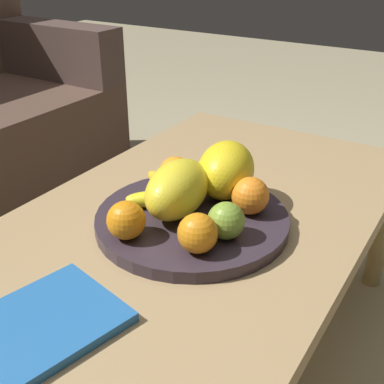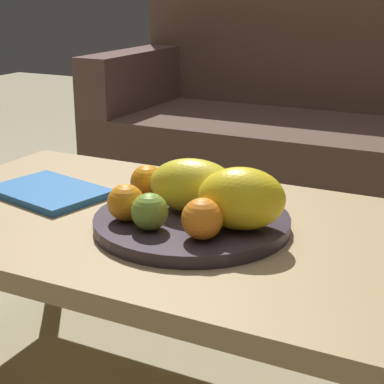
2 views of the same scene
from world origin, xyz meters
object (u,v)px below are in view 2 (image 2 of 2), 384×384
at_px(orange_left, 202,219).
at_px(orange_front, 147,182).
at_px(fruit_bowl, 192,222).
at_px(melon_smaller_beside, 241,199).
at_px(apple_front, 150,212).
at_px(banana_bunch, 209,191).
at_px(couch, 330,145).
at_px(melon_large_front, 193,186).
at_px(magazine, 49,192).
at_px(orange_back, 126,202).
at_px(orange_right, 249,191).
at_px(coffee_table, 188,242).

bearing_deg(orange_left, orange_front, 143.23).
distance_m(fruit_bowl, melon_smaller_beside, 0.13).
xyz_separation_m(orange_front, apple_front, (0.10, -0.15, -0.00)).
bearing_deg(banana_bunch, couch, 92.22).
height_order(fruit_bowl, melon_large_front, melon_large_front).
bearing_deg(melon_smaller_beside, apple_front, -151.32).
bearing_deg(melon_smaller_beside, orange_left, -118.40).
bearing_deg(orange_front, banana_bunch, 5.83).
bearing_deg(melon_large_front, magazine, 178.58).
bearing_deg(fruit_bowl, orange_back, -143.72).
height_order(fruit_bowl, orange_front, orange_front).
relative_size(orange_back, magazine, 0.29).
bearing_deg(couch, apple_front, -89.83).
bearing_deg(orange_right, melon_large_front, -143.90).
bearing_deg(coffee_table, couch, 91.14).
xyz_separation_m(orange_front, orange_right, (0.22, 0.04, -0.00)).
distance_m(orange_right, orange_back, 0.25).
height_order(melon_smaller_beside, banana_bunch, melon_smaller_beside).
xyz_separation_m(coffee_table, banana_bunch, (0.02, 0.05, 0.10)).
distance_m(orange_back, apple_front, 0.07).
bearing_deg(orange_right, fruit_bowl, -131.00).
xyz_separation_m(orange_left, banana_bunch, (-0.07, 0.16, -0.01)).
distance_m(couch, orange_front, 1.18).
distance_m(apple_front, banana_bunch, 0.17).
bearing_deg(orange_right, couch, 96.28).
xyz_separation_m(melon_smaller_beside, orange_front, (-0.24, 0.07, -0.02)).
relative_size(couch, fruit_bowl, 4.39).
relative_size(coffee_table, orange_right, 17.88).
xyz_separation_m(melon_smaller_beside, magazine, (-0.49, 0.05, -0.08)).
bearing_deg(melon_large_front, orange_front, 166.17).
relative_size(couch, orange_right, 23.76).
relative_size(coffee_table, orange_front, 17.77).
distance_m(coffee_table, orange_front, 0.16).
relative_size(melon_smaller_beside, orange_back, 2.27).
xyz_separation_m(orange_right, magazine, (-0.46, -0.06, -0.05)).
bearing_deg(melon_large_front, apple_front, -102.83).
bearing_deg(orange_right, magazine, -172.93).
distance_m(orange_front, orange_back, 0.14).
xyz_separation_m(melon_smaller_beside, apple_front, (-0.15, -0.08, -0.02)).
bearing_deg(melon_large_front, orange_left, -57.11).
bearing_deg(orange_back, magazine, 158.17).
bearing_deg(fruit_bowl, magazine, 174.65).
bearing_deg(coffee_table, banana_bunch, 68.40).
xyz_separation_m(coffee_table, apple_front, (-0.02, -0.12, 0.10)).
xyz_separation_m(coffee_table, magazine, (-0.36, 0.02, 0.05)).
relative_size(coffee_table, banana_bunch, 8.28).
relative_size(melon_large_front, orange_back, 2.51).
bearing_deg(apple_front, fruit_bowl, 68.34).
xyz_separation_m(fruit_bowl, orange_back, (-0.10, -0.08, 0.05)).
xyz_separation_m(coffee_table, orange_back, (-0.08, -0.09, 0.10)).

